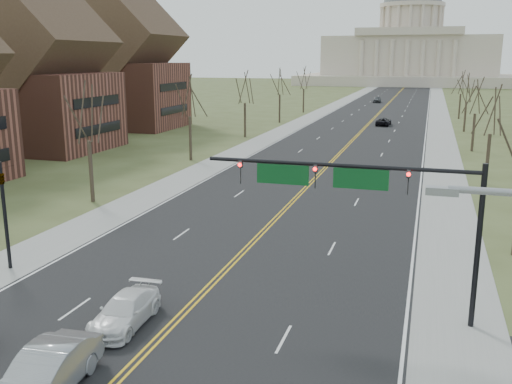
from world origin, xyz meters
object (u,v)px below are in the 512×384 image
Objects in this scene: car_sb_inner_second at (125,311)px; signal_mast at (359,190)px; car_far_sb at (377,99)px; car_sb_inner_lead at (46,373)px; signal_left at (4,204)px; car_far_nb at (384,121)px.

signal_mast is at bearing 21.75° from car_sb_inner_second.
car_sb_inner_second is at bearing -89.93° from car_far_sb.
car_sb_inner_lead is at bearing -89.92° from car_far_sb.
car_sb_inner_lead is at bearing -133.59° from signal_mast.
car_far_sb is at bearing 86.20° from signal_left.
signal_mast is 2.66× the size of car_sb_inner_second.
signal_left is 1.32× the size of car_sb_inner_second.
signal_mast is at bearing 41.98° from car_sb_inner_lead.
signal_mast is 14.34m from car_sb_inner_lead.
car_sb_inner_second is 0.95× the size of car_far_nb.
car_far_sb is (-10.54, 126.59, -4.97)m from signal_mast.
signal_left is (-18.95, 0.00, -2.05)m from signal_mast.
car_far_sb reaches higher than car_far_nb.
car_far_nb is (4.63, 79.68, 0.00)m from car_sb_inner_second.
car_sb_inner_second is at bearing -23.97° from signal_left.
signal_left reaches higher than car_sb_inner_lead.
car_sb_inner_lead reaches higher than car_far_sb.
car_far_sb is at bearing 87.83° from car_sb_inner_second.
car_far_sb is at bearing 94.76° from signal_mast.
signal_mast is 2.53× the size of car_far_nb.
signal_mast is 2.40× the size of car_sb_inner_lead.
car_sb_inner_second is 79.82m from car_far_nb.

